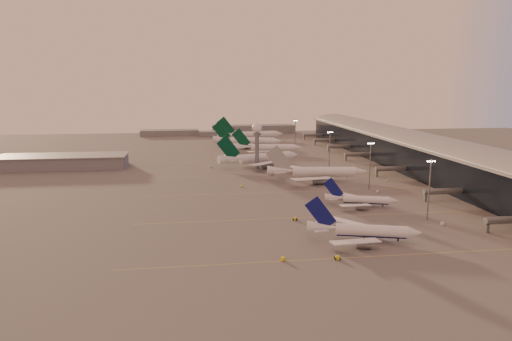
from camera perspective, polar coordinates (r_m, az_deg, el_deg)
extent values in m
plane|color=#5C5A5A|center=(178.79, 3.86, -6.91)|extent=(700.00, 700.00, 0.00)
cube|color=gold|center=(156.59, 17.53, -10.04)|extent=(180.00, 0.25, 0.02)
cube|color=gold|center=(195.94, 11.93, -5.52)|extent=(180.00, 0.25, 0.02)
cube|color=gold|center=(237.31, 8.30, -2.52)|extent=(180.00, 0.25, 0.02)
cube|color=gold|center=(279.79, 5.77, -0.41)|extent=(180.00, 0.25, 0.02)
cube|color=gold|center=(327.79, 3.73, 1.29)|extent=(180.00, 0.25, 0.02)
cube|color=black|center=(314.68, 19.32, 1.95)|extent=(36.00, 360.00, 18.00)
cylinder|color=gray|center=(313.51, 19.42, 3.58)|extent=(10.08, 360.00, 10.08)
cube|color=gray|center=(313.48, 19.42, 3.61)|extent=(40.00, 362.00, 0.80)
cube|color=slate|center=(190.44, 26.93, -6.29)|extent=(1.20, 1.20, 4.40)
cylinder|color=slate|center=(232.51, 22.63, -2.40)|extent=(22.00, 2.80, 2.80)
cube|color=slate|center=(228.16, 20.42, -3.08)|extent=(1.20, 1.20, 4.40)
cylinder|color=slate|center=(282.84, 16.75, 0.23)|extent=(22.00, 2.80, 2.80)
cube|color=slate|center=(279.28, 14.86, -0.28)|extent=(1.20, 1.20, 4.40)
cylinder|color=slate|center=(333.81, 12.80, 2.00)|extent=(22.00, 2.80, 2.80)
cube|color=slate|center=(330.80, 11.16, 1.58)|extent=(1.20, 1.20, 4.40)
cylinder|color=slate|center=(372.99, 10.55, 3.00)|extent=(22.00, 2.80, 2.80)
cube|color=slate|center=(370.29, 9.07, 2.63)|extent=(1.20, 1.20, 4.40)
cylinder|color=slate|center=(412.72, 8.73, 3.80)|extent=(22.00, 2.80, 2.80)
cube|color=slate|center=(410.28, 7.38, 3.47)|extent=(1.20, 1.20, 4.40)
cylinder|color=slate|center=(450.94, 7.29, 4.43)|extent=(22.00, 2.80, 2.80)
cube|color=slate|center=(448.71, 6.05, 4.13)|extent=(1.20, 1.20, 4.40)
cube|color=slate|center=(322.22, -23.01, 0.99)|extent=(80.00, 25.00, 8.00)
cube|color=gray|center=(321.58, -23.07, 1.73)|extent=(82.00, 27.00, 0.60)
cylinder|color=slate|center=(292.66, 0.12, 2.33)|extent=(2.60, 2.60, 22.00)
cylinder|color=slate|center=(291.17, 0.12, 4.57)|extent=(5.20, 5.20, 1.20)
sphere|color=white|center=(290.76, 0.12, 5.33)|extent=(6.40, 6.40, 6.40)
cylinder|color=slate|center=(290.43, 0.12, 6.06)|extent=(0.16, 0.16, 2.00)
cylinder|color=slate|center=(195.37, 20.83, -2.27)|extent=(0.56, 0.56, 25.00)
cube|color=slate|center=(193.14, 21.07, 1.20)|extent=(3.60, 0.25, 0.25)
sphere|color=#FFEABF|center=(192.49, 20.67, 1.07)|extent=(0.56, 0.56, 0.56)
sphere|color=#FFEABF|center=(192.96, 20.93, 1.08)|extent=(0.56, 0.56, 0.56)
sphere|color=#FFEABF|center=(193.44, 21.19, 1.08)|extent=(0.56, 0.56, 0.56)
sphere|color=#FFEABF|center=(193.93, 21.45, 1.09)|extent=(0.56, 0.56, 0.56)
cylinder|color=slate|center=(242.85, 14.06, 0.59)|extent=(0.56, 0.56, 25.00)
cube|color=slate|center=(241.06, 14.19, 3.39)|extent=(3.60, 0.25, 0.25)
sphere|color=#FFEABF|center=(240.55, 13.85, 3.30)|extent=(0.56, 0.56, 0.56)
sphere|color=#FFEABF|center=(240.92, 14.07, 3.30)|extent=(0.56, 0.56, 0.56)
sphere|color=#FFEABF|center=(241.30, 14.29, 3.30)|extent=(0.56, 0.56, 0.56)
sphere|color=#FFEABF|center=(241.67, 14.52, 3.30)|extent=(0.56, 0.56, 0.56)
cylinder|color=slate|center=(292.41, 9.17, 2.48)|extent=(0.56, 0.56, 25.00)
cube|color=slate|center=(290.93, 9.24, 4.82)|extent=(3.60, 0.25, 0.25)
sphere|color=#FFEABF|center=(290.53, 8.96, 4.74)|extent=(0.56, 0.56, 0.56)
sphere|color=#FFEABF|center=(290.82, 9.15, 4.74)|extent=(0.56, 0.56, 0.56)
sphere|color=#FFEABF|center=(291.12, 9.33, 4.74)|extent=(0.56, 0.56, 0.56)
sphere|color=#FFEABF|center=(291.41, 9.52, 4.74)|extent=(0.56, 0.56, 0.56)
cylinder|color=slate|center=(378.24, 4.92, 4.47)|extent=(0.56, 0.56, 25.00)
cube|color=slate|center=(377.09, 4.95, 6.28)|extent=(3.60, 0.25, 0.25)
sphere|color=#FFEABF|center=(376.79, 4.73, 6.22)|extent=(0.56, 0.56, 0.56)
sphere|color=#FFEABF|center=(377.01, 4.88, 6.22)|extent=(0.56, 0.56, 0.56)
sphere|color=#FFEABF|center=(377.23, 5.03, 6.22)|extent=(0.56, 0.56, 0.56)
sphere|color=#FFEABF|center=(377.45, 5.18, 6.22)|extent=(0.56, 0.56, 0.56)
cube|color=slate|center=(490.00, -10.73, 4.67)|extent=(60.00, 18.00, 6.00)
cube|color=slate|center=(503.35, -0.36, 5.19)|extent=(90.00, 20.00, 9.00)
cube|color=slate|center=(480.11, -4.80, 4.63)|extent=(40.00, 15.00, 5.00)
cylinder|color=white|center=(165.44, 14.19, -7.49)|extent=(24.38, 10.79, 4.12)
cylinder|color=#0B1061|center=(165.73, 14.18, -7.80)|extent=(23.59, 9.55, 2.97)
cone|color=white|center=(167.54, 19.16, -7.54)|extent=(5.66, 5.28, 4.12)
cone|color=white|center=(164.41, 8.19, -7.19)|extent=(10.90, 6.82, 4.12)
cube|color=white|center=(155.59, 12.33, -8.87)|extent=(17.97, 7.49, 1.30)
cylinder|color=slate|center=(158.71, 13.32, -9.24)|extent=(5.25, 3.89, 2.68)
cube|color=slate|center=(158.32, 13.34, -8.85)|extent=(0.39, 0.35, 1.65)
cube|color=white|center=(174.79, 11.92, -6.64)|extent=(15.35, 15.15, 1.30)
cylinder|color=slate|center=(173.30, 12.92, -7.49)|extent=(5.25, 3.89, 2.68)
cube|color=slate|center=(172.94, 12.94, -7.13)|extent=(0.39, 0.35, 1.65)
cube|color=#0B1061|center=(162.91, 8.06, -5.48)|extent=(10.96, 3.56, 12.28)
cube|color=white|center=(159.92, 8.19, -7.67)|extent=(4.91, 2.51, 0.27)
cube|color=white|center=(168.84, 8.22, -6.67)|extent=(4.64, 4.46, 0.27)
cylinder|color=black|center=(167.53, 17.31, -8.44)|extent=(0.54, 0.54, 1.08)
cylinder|color=black|center=(168.38, 13.41, -8.12)|extent=(1.30, 0.86, 1.19)
cylinder|color=black|center=(163.89, 13.54, -8.66)|extent=(1.30, 0.86, 1.19)
cylinder|color=white|center=(210.41, 13.56, -3.68)|extent=(19.92, 9.13, 3.37)
cylinder|color=#0B1061|center=(210.59, 13.55, -3.88)|extent=(19.26, 8.11, 2.43)
cone|color=white|center=(211.62, 16.76, -3.76)|extent=(4.67, 4.36, 3.37)
cone|color=white|center=(209.72, 9.72, -3.46)|extent=(8.94, 5.70, 3.37)
cube|color=white|center=(202.23, 12.33, -4.39)|extent=(14.70, 5.91, 1.06)
cylinder|color=slate|center=(204.66, 12.96, -4.68)|extent=(4.31, 3.24, 2.19)
cube|color=slate|center=(204.42, 12.97, -4.42)|extent=(0.32, 0.29, 1.35)
cube|color=white|center=(218.28, 12.13, -3.25)|extent=(12.44, 12.53, 1.06)
cylinder|color=slate|center=(216.89, 12.77, -3.79)|extent=(4.31, 3.24, 2.19)
cube|color=slate|center=(216.66, 12.78, -3.55)|extent=(0.32, 0.29, 1.35)
cube|color=#0B1061|center=(208.73, 9.64, -2.34)|extent=(8.93, 3.06, 10.05)
cube|color=white|center=(205.98, 9.73, -3.70)|extent=(4.01, 2.00, 0.22)
cube|color=white|center=(213.42, 9.73, -3.18)|extent=(3.78, 3.68, 0.22)
cylinder|color=black|center=(211.68, 15.57, -4.34)|extent=(0.44, 0.44, 0.89)
cylinder|color=black|center=(212.75, 13.06, -4.13)|extent=(1.06, 0.71, 0.98)
cylinder|color=black|center=(208.98, 13.13, -4.40)|extent=(1.06, 0.71, 0.98)
cylinder|color=white|center=(262.16, 8.48, -0.39)|extent=(35.52, 9.89, 5.49)
cylinder|color=white|center=(262.40, 8.48, -0.66)|extent=(34.63, 8.28, 3.95)
cone|color=white|center=(266.23, 12.94, -0.38)|extent=(7.44, 6.30, 5.49)
cone|color=white|center=(259.30, 3.04, -0.26)|extent=(15.30, 7.31, 5.49)
cube|color=white|center=(246.97, 7.03, -1.28)|extent=(25.63, 14.37, 1.63)
cylinder|color=slate|center=(251.37, 7.88, -1.61)|extent=(7.19, 4.40, 3.57)
cube|color=slate|center=(251.10, 7.89, -1.32)|extent=(0.29, 0.25, 2.19)
cube|color=white|center=(275.36, 6.25, 0.00)|extent=(23.94, 19.32, 1.63)
cylinder|color=slate|center=(272.96, 7.21, -0.59)|extent=(7.19, 4.40, 3.57)
cube|color=slate|center=(272.72, 7.22, -0.33)|extent=(0.29, 0.25, 2.19)
cube|color=#929599|center=(258.08, 2.89, 1.15)|extent=(15.12, 2.24, 16.28)
cube|color=white|center=(252.60, 3.07, -0.53)|extent=(7.25, 4.59, 0.22)
cube|color=white|center=(265.91, 2.89, 0.05)|extent=(7.08, 5.86, 0.22)
cylinder|color=black|center=(265.23, 11.31, -1.10)|extent=(0.44, 0.44, 0.88)
cylinder|color=black|center=(264.28, 7.79, -1.02)|extent=(1.02, 0.56, 0.97)
cylinder|color=black|center=(260.51, 7.91, -1.20)|extent=(1.02, 0.56, 0.97)
cylinder|color=white|center=(307.25, 1.16, 1.46)|extent=(36.83, 17.90, 5.96)
cylinder|color=white|center=(307.47, 1.16, 1.21)|extent=(35.58, 16.08, 4.29)
cone|color=white|center=(318.19, 4.66, 1.75)|extent=(8.73, 8.00, 5.96)
cone|color=white|center=(295.73, -3.32, 1.22)|extent=(16.59, 10.77, 5.96)
cube|color=white|center=(289.69, 1.03, 0.67)|extent=(22.73, 23.96, 1.76)
cylinder|color=slate|center=(295.43, 1.47, 0.39)|extent=(8.03, 6.03, 3.87)
cube|color=slate|center=(295.18, 1.47, 0.66)|extent=(0.38, 0.34, 2.38)
cube|color=white|center=(317.01, -1.63, 1.56)|extent=(27.45, 10.15, 1.76)
cylinder|color=slate|center=(316.13, -0.60, 1.09)|extent=(8.03, 6.03, 3.87)
cube|color=slate|center=(315.89, -0.60, 1.34)|extent=(0.38, 0.34, 2.38)
cube|color=#023821|center=(294.31, -3.47, 2.57)|extent=(15.58, 5.79, 17.63)
cube|color=white|center=(289.17, -2.79, 1.03)|extent=(6.93, 6.98, 0.26)
cube|color=white|center=(302.07, -3.91, 1.44)|extent=(7.41, 3.48, 0.26)
cylinder|color=black|center=(314.69, 3.41, 0.98)|extent=(0.51, 0.51, 1.03)
cylinder|color=black|center=(308.45, 0.47, 0.81)|extent=(1.24, 0.86, 1.13)
cylinder|color=black|center=(304.52, 0.87, 0.68)|extent=(1.24, 0.86, 1.13)
cylinder|color=white|center=(356.99, 2.06, 2.71)|extent=(33.85, 10.10, 5.39)
cylinder|color=white|center=(357.16, 2.06, 2.52)|extent=(32.98, 8.51, 3.88)
cone|color=white|center=(358.12, 5.26, 2.70)|extent=(7.17, 6.26, 5.39)
cone|color=white|center=(356.99, -1.75, 2.83)|extent=(14.64, 7.33, 5.39)
cube|color=white|center=(343.07, 0.75, 2.23)|extent=(24.74, 13.51, 1.60)
cylinder|color=slate|center=(346.75, 1.43, 1.95)|extent=(6.90, 4.39, 3.50)
cube|color=slate|center=(346.55, 1.43, 2.15)|extent=(0.31, 0.27, 2.16)
cube|color=white|center=(370.89, 0.73, 2.88)|extent=(22.90, 18.87, 1.60)
cylinder|color=slate|center=(367.97, 1.37, 2.47)|extent=(6.90, 4.39, 3.50)
cube|color=slate|center=(367.78, 1.37, 2.66)|extent=(0.31, 0.27, 2.16)
cube|color=#023821|center=(356.17, -1.87, 3.85)|extent=(14.73, 2.44, 15.95)
cube|color=white|center=(350.58, -1.83, 2.70)|extent=(6.90, 4.29, 0.23)
cube|color=white|center=(363.38, -1.75, 2.99)|extent=(6.71, 5.64, 0.23)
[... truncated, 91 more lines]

